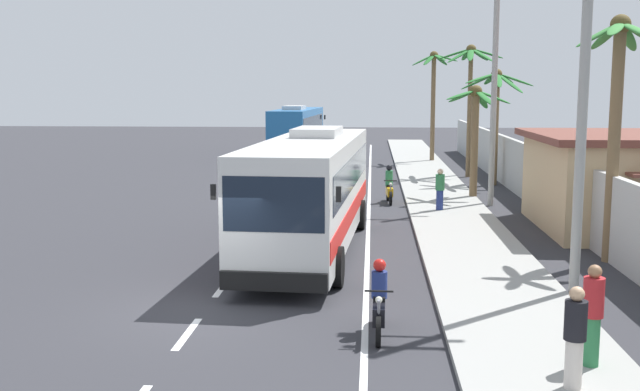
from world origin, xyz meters
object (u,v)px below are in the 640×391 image
palm_third (434,85)px  palm_farthest (617,99)px  coach_bus_foreground (311,188)px  pedestrian_far_walk (593,313)px  utility_pole_nearest (582,63)px  utility_pole_mid (494,82)px  palm_second (471,76)px  motorcycle_beside_bus (389,188)px  motorcycle_trailing (379,304)px  pedestrian_midwalk (440,188)px  coach_bus_far_lane (297,129)px  palm_nearest (496,104)px  palm_fourth (475,121)px  pedestrian_near_kerb (575,335)px

palm_third → palm_farthest: (2.75, -29.13, -0.55)m
coach_bus_foreground → pedestrian_far_walk: coach_bus_foreground is taller
utility_pole_nearest → utility_pole_mid: size_ratio=1.04×
utility_pole_mid → palm_second: bearing=88.0°
pedestrian_far_walk → utility_pole_mid: 19.45m
coach_bus_foreground → motorcycle_beside_bus: 10.19m
pedestrian_far_walk → palm_second: size_ratio=0.25×
motorcycle_trailing → palm_second: 28.57m
pedestrian_midwalk → utility_pole_mid: size_ratio=0.16×
motorcycle_trailing → utility_pole_nearest: size_ratio=0.19×
coach_bus_far_lane → palm_nearest: 21.37m
pedestrian_midwalk → palm_second: (2.70, 12.61, 4.61)m
utility_pole_mid → coach_bus_foreground: bearing=-126.8°
coach_bus_foreground → palm_third: size_ratio=1.68×
utility_pole_mid → coach_bus_far_lane: bearing=113.5°
utility_pole_mid → palm_farthest: (1.76, -10.23, -0.58)m
utility_pole_mid → palm_fourth: bearing=103.9°
pedestrian_near_kerb → motorcycle_beside_bus: bearing=-99.7°
palm_second → pedestrian_near_kerb: bearing=-94.0°
coach_bus_foreground → palm_third: bearing=78.1°
motorcycle_beside_bus → palm_farthest: (6.04, -10.78, 3.97)m
pedestrian_midwalk → palm_farthest: 9.81m
motorcycle_beside_bus → palm_nearest: bearing=49.6°
pedestrian_far_walk → palm_farthest: bearing=-169.1°
motorcycle_beside_bus → motorcycle_trailing: motorcycle_beside_bus is taller
motorcycle_trailing → utility_pole_mid: 18.38m
pedestrian_near_kerb → palm_farthest: 11.00m
utility_pole_nearest → palm_farthest: size_ratio=1.49×
utility_pole_nearest → coach_bus_far_lane: bearing=105.2°
utility_pole_mid → palm_third: bearing=93.0°
motorcycle_beside_bus → pedestrian_near_kerb: bearing=-83.0°
palm_farthest → motorcycle_trailing: bearing=-133.9°
motorcycle_trailing → utility_pole_nearest: utility_pole_nearest is taller
palm_third → pedestrian_midwalk: bearing=-93.7°
utility_pole_nearest → palm_nearest: utility_pole_nearest is taller
utility_pole_nearest → palm_fourth: (-0.22, 15.93, -2.02)m
utility_pole_mid → utility_pole_nearest: bearing=-91.0°
pedestrian_far_walk → palm_nearest: bearing=-155.7°
motorcycle_beside_bus → palm_fourth: (3.80, 1.38, 2.82)m
motorcycle_trailing → palm_farthest: size_ratio=0.28×
utility_pole_nearest → utility_pole_mid: (0.25, 14.02, -0.29)m
motorcycle_beside_bus → palm_fourth: 4.93m
utility_pole_nearest → palm_fourth: 16.06m
utility_pole_nearest → palm_farthest: bearing=62.0°
coach_bus_foreground → palm_third: palm_third is taller
pedestrian_near_kerb → palm_farthest: bearing=-126.5°
pedestrian_near_kerb → utility_pole_mid: 20.51m
utility_pole_mid → palm_second: 10.54m
palm_third → coach_bus_foreground: bearing=-101.9°
motorcycle_trailing → utility_pole_mid: (4.87, 17.12, 4.59)m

